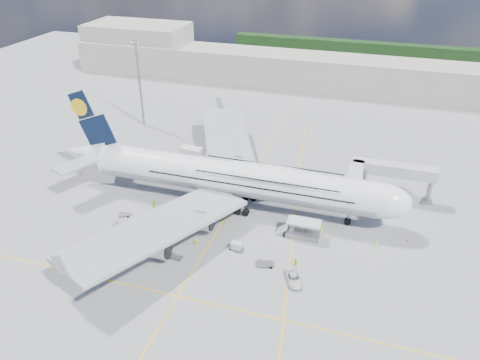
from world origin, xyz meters
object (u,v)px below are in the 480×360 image
(cone_wing_left_inner, at_px, (253,170))
(dolly_row_c, at_px, (175,257))
(jet_bridge, at_px, (379,174))
(dolly_row_a, at_px, (120,225))
(dolly_nose_near, at_px, (265,264))
(crew_loader, at_px, (296,263))
(baggage_tug, at_px, (202,223))
(crew_wing, at_px, (154,204))
(light_mast, at_px, (140,83))
(crew_van, at_px, (321,230))
(catering_truck_outer, at_px, (231,144))
(cone_wing_right_inner, at_px, (128,241))
(catering_truck_inner, at_px, (194,157))
(cone_wing_left_outer, at_px, (180,157))
(cone_nose, at_px, (407,240))
(dolly_row_b, at_px, (115,244))
(dolly_nose_far, at_px, (236,246))
(crew_nose, at_px, (377,244))
(airliner, at_px, (234,178))
(cone_tail, at_px, (80,173))
(cone_wing_right_outer, at_px, (130,236))
(cargo_loader, at_px, (302,231))
(crew_tug, at_px, (197,242))
(dolly_back, at_px, (125,215))

(cone_wing_left_inner, bearing_deg, dolly_row_c, -96.84)
(cone_wing_left_inner, bearing_deg, jet_bridge, -10.01)
(dolly_row_a, bearing_deg, dolly_nose_near, -28.35)
(jet_bridge, xyz_separation_m, crew_loader, (-12.42, -27.54, -5.89))
(baggage_tug, distance_m, crew_wing, 13.00)
(light_mast, bearing_deg, crew_van, -33.62)
(catering_truck_outer, bearing_deg, crew_loader, -47.69)
(cone_wing_right_inner, bearing_deg, catering_truck_inner, 90.15)
(dolly_row_a, height_order, cone_wing_left_outer, cone_wing_left_outer)
(cone_nose, bearing_deg, dolly_row_a, -167.70)
(dolly_row_c, distance_m, cone_wing_left_inner, 37.40)
(crew_loader, xyz_separation_m, cone_wing_left_outer, (-37.87, 34.40, -0.72))
(dolly_row_b, xyz_separation_m, dolly_nose_far, (22.90, 5.78, 0.55))
(crew_loader, bearing_deg, dolly_row_c, -145.59)
(baggage_tug, bearing_deg, crew_nose, -1.39)
(airliner, distance_m, cone_wing_left_outer, 28.12)
(baggage_tug, distance_m, crew_nose, 34.86)
(crew_nose, bearing_deg, cone_tail, 125.83)
(light_mast, height_order, cone_wing_right_outer, light_mast)
(cargo_loader, bearing_deg, dolly_nose_far, -144.77)
(airliner, distance_m, crew_tug, 17.32)
(dolly_row_c, bearing_deg, catering_truck_outer, 111.59)
(dolly_row_c, bearing_deg, cargo_loader, 48.85)
(dolly_back, distance_m, crew_loader, 38.48)
(crew_loader, height_order, cone_wing_left_outer, crew_loader)
(cargo_loader, distance_m, dolly_row_a, 37.44)
(cone_nose, distance_m, cone_wing_left_inner, 41.36)
(dolly_nose_far, bearing_deg, cone_wing_right_outer, -164.33)
(crew_tug, bearing_deg, dolly_nose_far, -9.51)
(crew_van, bearing_deg, baggage_tug, 60.33)
(cargo_loader, xyz_separation_m, dolly_row_c, (-21.32, -13.82, -0.96))
(crew_van, bearing_deg, catering_truck_outer, 1.57)
(jet_bridge, height_order, catering_truck_inner, jet_bridge)
(cone_wing_right_inner, relative_size, cone_tail, 0.98)
(catering_truck_inner, relative_size, cone_tail, 14.77)
(dolly_nose_far, relative_size, catering_truck_inner, 0.36)
(cargo_loader, bearing_deg, dolly_row_a, -168.19)
(light_mast, xyz_separation_m, catering_truck_outer, (30.77, -8.55, -11.62))
(catering_truck_outer, bearing_deg, catering_truck_inner, -109.12)
(crew_loader, xyz_separation_m, cone_nose, (19.49, 14.20, -0.72))
(airliner, relative_size, cone_wing_left_inner, 143.60)
(cargo_loader, relative_size, dolly_back, 2.93)
(cone_wing_left_inner, bearing_deg, crew_nose, -35.92)
(crew_van, distance_m, cone_wing_right_outer, 38.12)
(dolly_row_c, relative_size, catering_truck_inner, 0.37)
(dolly_row_b, height_order, crew_loader, crew_loader)
(crew_loader, bearing_deg, crew_wing, -173.65)
(dolly_row_c, height_order, crew_loader, crew_loader)
(dolly_row_c, relative_size, crew_loader, 1.47)
(dolly_row_a, height_order, crew_tug, crew_tug)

